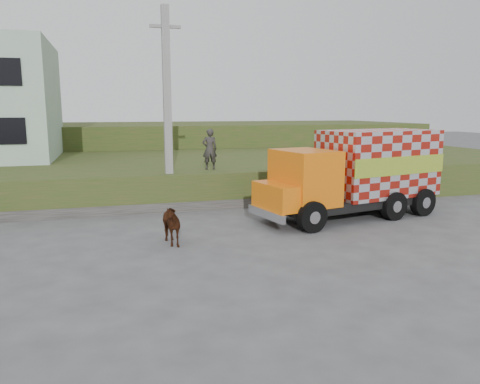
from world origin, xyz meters
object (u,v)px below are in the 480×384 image
object	(u,v)px
cargo_truck	(358,173)
pedestrian	(210,149)
utility_pole	(167,109)
cow	(168,224)

from	to	relation	value
cargo_truck	pedestrian	distance (m)	6.33
cargo_truck	utility_pole	bearing A→B (deg)	142.34
utility_pole	pedestrian	xyz separation A→B (m)	(1.86, 0.80, -1.70)
utility_pole	cow	world-z (taller)	utility_pole
cargo_truck	pedestrian	world-z (taller)	cargo_truck
cow	utility_pole	bearing A→B (deg)	72.53
cow	pedestrian	distance (m)	6.55
cargo_truck	cow	size ratio (longest dim) A/B	5.11
utility_pole	cow	bearing A→B (deg)	-97.98
cargo_truck	cow	distance (m)	7.74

